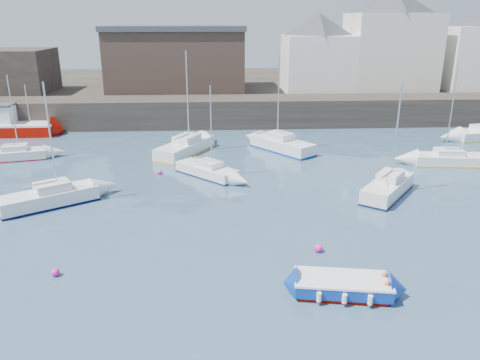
{
  "coord_description": "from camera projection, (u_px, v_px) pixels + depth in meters",
  "views": [
    {
      "loc": [
        -1.56,
        -15.98,
        11.22
      ],
      "look_at": [
        0.0,
        12.0,
        1.5
      ],
      "focal_mm": 35.0,
      "sensor_mm": 36.0,
      "label": 1
    }
  ],
  "objects": [
    {
      "name": "sailboat_a",
      "position": [
        49.0,
        197.0,
        29.43
      ],
      "size": [
        6.0,
        4.8,
        7.69
      ],
      "color": "white",
      "rests_on": "ground"
    },
    {
      "name": "sailboat_c",
      "position": [
        388.0,
        187.0,
        31.1
      ],
      "size": [
        4.94,
        5.57,
        7.47
      ],
      "color": "white",
      "rests_on": "ground"
    },
    {
      "name": "warehouse",
      "position": [
        177.0,
        58.0,
        56.91
      ],
      "size": [
        16.4,
        10.4,
        7.6
      ],
      "color": "#3D2D26",
      "rests_on": "land_strip"
    },
    {
      "name": "land_strip",
      "position": [
        224.0,
        89.0,
        68.37
      ],
      "size": [
        90.0,
        32.0,
        2.8
      ],
      "primitive_type": "cube",
      "color": "#28231E",
      "rests_on": "ground"
    },
    {
      "name": "buoy_near",
      "position": [
        56.0,
        276.0,
        21.52
      ],
      "size": [
        0.39,
        0.39,
        0.39
      ],
      "primitive_type": "sphere",
      "color": "#F620A4",
      "rests_on": "ground"
    },
    {
      "name": "bldg_east_d",
      "position": [
        318.0,
        52.0,
        56.14
      ],
      "size": [
        11.14,
        11.14,
        8.95
      ],
      "color": "white",
      "rests_on": "land_strip"
    },
    {
      "name": "buoy_mid",
      "position": [
        318.0,
        252.0,
        23.73
      ],
      "size": [
        0.43,
        0.43,
        0.43
      ],
      "primitive_type": "sphere",
      "color": "#F620A4",
      "rests_on": "ground"
    },
    {
      "name": "sailboat_f",
      "position": [
        282.0,
        144.0,
        41.58
      ],
      "size": [
        5.5,
        6.31,
        8.3
      ],
      "color": "white",
      "rests_on": "ground"
    },
    {
      "name": "sailboat_b",
      "position": [
        207.0,
        170.0,
        34.99
      ],
      "size": [
        4.92,
        4.91,
        6.78
      ],
      "color": "white",
      "rests_on": "ground"
    },
    {
      "name": "sailboat_e",
      "position": [
        13.0,
        154.0,
        38.99
      ],
      "size": [
        5.69,
        2.92,
        6.99
      ],
      "color": "white",
      "rests_on": "ground"
    },
    {
      "name": "quay_wall",
      "position": [
        228.0,
        112.0,
        51.36
      ],
      "size": [
        90.0,
        5.0,
        3.0
      ],
      "primitive_type": "cube",
      "color": "#28231E",
      "rests_on": "ground"
    },
    {
      "name": "bldg_east_b",
      "position": [
        480.0,
        47.0,
        57.03
      ],
      "size": [
        11.88,
        11.88,
        9.95
      ],
      "color": "white",
      "rests_on": "land_strip"
    },
    {
      "name": "buoy_far",
      "position": [
        160.0,
        174.0,
        35.51
      ],
      "size": [
        0.36,
        0.36,
        0.36
      ],
      "primitive_type": "sphere",
      "color": "#F620A4",
      "rests_on": "ground"
    },
    {
      "name": "sailboat_d",
      "position": [
        452.0,
        159.0,
        37.66
      ],
      "size": [
        6.28,
        2.67,
        7.76
      ],
      "color": "white",
      "rests_on": "ground"
    },
    {
      "name": "blue_dinghy",
      "position": [
        342.0,
        285.0,
        19.95
      ],
      "size": [
        4.31,
        2.42,
        0.78
      ],
      "color": "#9A0A00",
      "rests_on": "ground"
    },
    {
      "name": "fishing_boat",
      "position": [
        13.0,
        126.0,
        47.08
      ],
      "size": [
        7.68,
        2.95,
        5.07
      ],
      "color": "#9A0A00",
      "rests_on": "ground"
    },
    {
      "name": "water",
      "position": [
        257.0,
        312.0,
        18.83
      ],
      "size": [
        220.0,
        220.0,
        0.0
      ],
      "primitive_type": "plane",
      "color": "#2D4760",
      "rests_on": "ground"
    },
    {
      "name": "sailboat_h",
      "position": [
        185.0,
        147.0,
        40.84
      ],
      "size": [
        5.18,
        6.96,
        8.7
      ],
      "color": "white",
      "rests_on": "ground"
    },
    {
      "name": "bldg_east_a",
      "position": [
        391.0,
        39.0,
        56.61
      ],
      "size": [
        13.36,
        13.36,
        11.8
      ],
      "color": "beige",
      "rests_on": "land_strip"
    }
  ]
}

